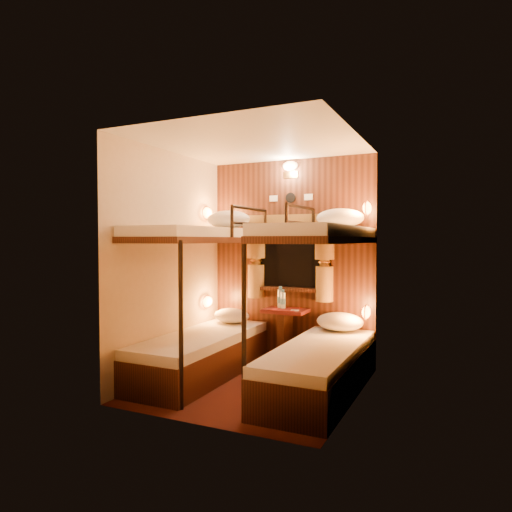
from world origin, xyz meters
The scene contains 22 objects.
floor centered at (0.00, 0.00, 0.00)m, with size 2.10×2.10×0.00m, color #3E1411.
ceiling centered at (0.00, 0.00, 2.40)m, with size 2.10×2.10×0.00m, color silver.
wall_back centered at (0.00, 1.05, 1.20)m, with size 2.40×2.40×0.00m, color #C6B293.
wall_front centered at (0.00, -1.05, 1.20)m, with size 2.40×2.40×0.00m, color #C6B293.
wall_left centered at (-1.00, 0.00, 1.20)m, with size 2.40×2.40×0.00m, color #C6B293.
wall_right centered at (1.00, 0.00, 1.20)m, with size 2.40×2.40×0.00m, color #C6B293.
back_panel centered at (0.00, 1.04, 1.20)m, with size 2.00×0.03×2.40m, color black.
bunk_left centered at (-0.65, 0.07, 0.56)m, with size 0.72×1.90×1.82m.
bunk_right centered at (0.65, 0.07, 0.56)m, with size 0.72×1.90×1.82m.
window centered at (0.00, 1.00, 1.18)m, with size 1.00×0.12×0.79m.
curtains centered at (0.00, 0.97, 1.26)m, with size 1.10×0.22×1.00m.
back_fixtures centered at (0.00, 1.00, 2.25)m, with size 0.54×0.09×0.48m.
reading_lamps centered at (0.00, 0.70, 1.24)m, with size 2.00×0.20×1.25m.
table centered at (0.00, 0.85, 0.41)m, with size 0.50×0.34×0.66m.
bottle_left centered at (-0.08, 0.91, 0.76)m, with size 0.07×0.07×0.26m.
bottle_right centered at (-0.04, 0.87, 0.75)m, with size 0.06×0.06×0.22m.
sachet_a centered at (0.14, 0.79, 0.65)m, with size 0.09×0.07×0.01m, color silver.
sachet_b centered at (0.05, 0.82, 0.65)m, with size 0.07×0.05×0.00m, color silver.
pillow_lower_left centered at (-0.65, 0.75, 0.54)m, with size 0.44×0.32×0.17m, color silver.
pillow_lower_right centered at (0.65, 0.82, 0.56)m, with size 0.51×0.37×0.20m, color silver.
pillow_upper_left centered at (-0.65, 0.67, 1.69)m, with size 0.53×0.38×0.21m, color silver.
pillow_upper_right centered at (0.65, 0.80, 1.69)m, with size 0.52×0.37×0.20m, color silver.
Camera 1 is at (1.91, -4.06, 1.45)m, focal length 32.00 mm.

